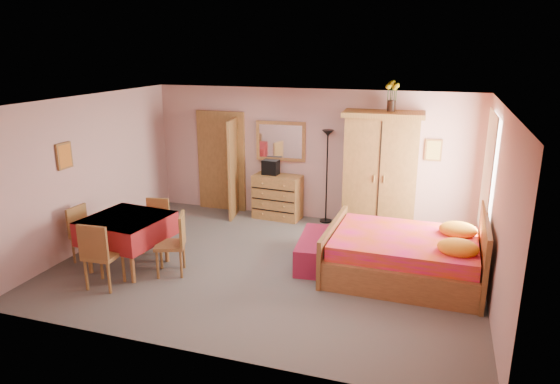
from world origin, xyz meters
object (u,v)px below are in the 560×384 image
(chair_south, at_px, (103,254))
(chair_east, at_px, (170,244))
(wardrobe, at_px, (380,173))
(dining_table, at_px, (128,242))
(stereo, at_px, (271,167))
(chest_of_drawers, at_px, (278,197))
(chair_west, at_px, (88,235))
(wall_mirror, at_px, (281,141))
(sunflower_vase, at_px, (392,96))
(floor_lamp, at_px, (327,177))
(bench, at_px, (315,250))
(bed, at_px, (405,244))
(chair_north, at_px, (155,226))

(chair_south, xyz_separation_m, chair_east, (0.69, 0.67, -0.02))
(wardrobe, xyz_separation_m, dining_table, (-3.52, -2.90, -0.71))
(stereo, relative_size, wardrobe, 0.14)
(chest_of_drawers, bearing_deg, chair_west, -122.28)
(wall_mirror, xyz_separation_m, wardrobe, (2.04, -0.29, -0.42))
(stereo, relative_size, dining_table, 0.28)
(chair_west, bearing_deg, sunflower_vase, 128.39)
(dining_table, bearing_deg, floor_lamp, 51.02)
(bench, height_order, chair_west, chair_west)
(wall_mirror, height_order, sunflower_vase, sunflower_vase)
(dining_table, bearing_deg, bench, 21.30)
(floor_lamp, height_order, chair_east, floor_lamp)
(floor_lamp, xyz_separation_m, wardrobe, (1.05, -0.16, 0.20))
(chest_of_drawers, xyz_separation_m, bed, (2.66, -1.97, 0.08))
(chair_west, bearing_deg, chair_south, 54.49)
(wall_mirror, distance_m, chair_west, 4.05)
(floor_lamp, relative_size, dining_table, 1.62)
(bench, xyz_separation_m, chair_north, (-2.71, -0.36, 0.23))
(dining_table, bearing_deg, sunflower_vase, 39.30)
(wardrobe, distance_m, chair_east, 4.06)
(stereo, distance_m, sunflower_vase, 2.74)
(chair_south, bearing_deg, sunflower_vase, 42.25)
(sunflower_vase, xyz_separation_m, chair_west, (-4.39, -2.97, -2.07))
(wall_mirror, xyz_separation_m, bed, (2.66, -2.18, -1.02))
(bench, distance_m, chair_west, 3.68)
(dining_table, xyz_separation_m, chair_north, (0.04, 0.72, 0.02))
(bed, distance_m, chair_south, 4.43)
(chair_south, bearing_deg, bed, 19.03)
(sunflower_vase, bearing_deg, chest_of_drawers, 179.90)
(bed, distance_m, dining_table, 4.27)
(dining_table, height_order, chair_south, chair_south)
(sunflower_vase, bearing_deg, wall_mirror, 174.31)
(bed, bearing_deg, stereo, 145.56)
(stereo, height_order, dining_table, stereo)
(chair_north, bearing_deg, stereo, -127.82)
(floor_lamp, bearing_deg, chair_south, -123.04)
(chest_of_drawers, relative_size, dining_table, 0.83)
(sunflower_vase, height_order, chair_east, sunflower_vase)
(chest_of_drawers, bearing_deg, bench, -51.71)
(stereo, xyz_separation_m, sunflower_vase, (2.30, -0.04, 1.48))
(stereo, height_order, floor_lamp, floor_lamp)
(wardrobe, bearing_deg, dining_table, -143.02)
(chair_north, bearing_deg, bench, 179.02)
(stereo, bearing_deg, chair_south, -109.16)
(wardrobe, bearing_deg, floor_lamp, 168.92)
(wardrobe, height_order, dining_table, wardrobe)
(floor_lamp, xyz_separation_m, chair_north, (-2.44, -2.34, -0.48))
(wall_mirror, bearing_deg, sunflower_vase, -10.03)
(floor_lamp, relative_size, sunflower_vase, 3.39)
(chest_of_drawers, distance_m, stereo, 0.62)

